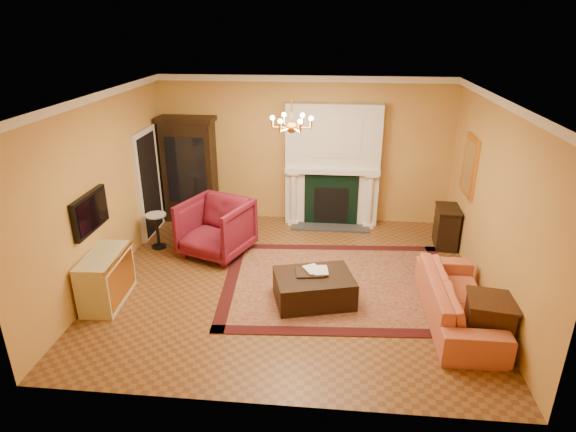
# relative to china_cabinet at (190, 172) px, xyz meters

# --- Properties ---
(floor) EXTENTS (6.00, 5.50, 0.02)m
(floor) POSITION_rel_china_cabinet_xyz_m (2.36, -2.49, -1.06)
(floor) COLOR brown
(floor) RESTS_ON ground
(ceiling) EXTENTS (6.00, 5.50, 0.02)m
(ceiling) POSITION_rel_china_cabinet_xyz_m (2.36, -2.49, 1.96)
(ceiling) COLOR white
(ceiling) RESTS_ON wall_back
(wall_back) EXTENTS (6.00, 0.02, 3.00)m
(wall_back) POSITION_rel_china_cabinet_xyz_m (2.36, 0.27, 0.45)
(wall_back) COLOR #B48040
(wall_back) RESTS_ON floor
(wall_front) EXTENTS (6.00, 0.02, 3.00)m
(wall_front) POSITION_rel_china_cabinet_xyz_m (2.36, -5.25, 0.45)
(wall_front) COLOR #B48040
(wall_front) RESTS_ON floor
(wall_left) EXTENTS (0.02, 5.50, 3.00)m
(wall_left) POSITION_rel_china_cabinet_xyz_m (-0.65, -2.49, 0.45)
(wall_left) COLOR #B48040
(wall_left) RESTS_ON floor
(wall_right) EXTENTS (0.02, 5.50, 3.00)m
(wall_right) POSITION_rel_china_cabinet_xyz_m (5.37, -2.49, 0.45)
(wall_right) COLOR #B48040
(wall_right) RESTS_ON floor
(fireplace) EXTENTS (1.90, 0.70, 2.50)m
(fireplace) POSITION_rel_china_cabinet_xyz_m (2.96, 0.08, 0.14)
(fireplace) COLOR silver
(fireplace) RESTS_ON wall_back
(crown_molding) EXTENTS (6.00, 5.50, 0.12)m
(crown_molding) POSITION_rel_china_cabinet_xyz_m (2.36, -1.53, 1.89)
(crown_molding) COLOR white
(crown_molding) RESTS_ON ceiling
(doorway) EXTENTS (0.08, 1.05, 2.10)m
(doorway) POSITION_rel_china_cabinet_xyz_m (-0.60, -0.79, -0.01)
(doorway) COLOR silver
(doorway) RESTS_ON wall_left
(tv_panel) EXTENTS (0.09, 0.95, 0.58)m
(tv_panel) POSITION_rel_china_cabinet_xyz_m (-0.59, -3.09, 0.30)
(tv_panel) COLOR black
(tv_panel) RESTS_ON wall_left
(gilt_mirror) EXTENTS (0.06, 0.76, 1.05)m
(gilt_mirror) POSITION_rel_china_cabinet_xyz_m (5.32, -1.09, 0.60)
(gilt_mirror) COLOR gold
(gilt_mirror) RESTS_ON wall_right
(chandelier) EXTENTS (0.63, 0.55, 0.53)m
(chandelier) POSITION_rel_china_cabinet_xyz_m (2.36, -2.49, 1.56)
(chandelier) COLOR #C38235
(chandelier) RESTS_ON ceiling
(oriental_rug) EXTENTS (3.96, 3.08, 0.02)m
(oriental_rug) POSITION_rel_china_cabinet_xyz_m (3.16, -2.49, -1.04)
(oriental_rug) COLOR #4B1110
(oriental_rug) RESTS_ON floor
(china_cabinet) EXTENTS (1.06, 0.50, 2.10)m
(china_cabinet) POSITION_rel_china_cabinet_xyz_m (0.00, 0.00, 0.00)
(china_cabinet) COLOR black
(china_cabinet) RESTS_ON floor
(wingback_armchair) EXTENTS (1.40, 1.36, 1.13)m
(wingback_armchair) POSITION_rel_china_cabinet_xyz_m (0.90, -1.60, -0.49)
(wingback_armchair) COLOR maroon
(wingback_armchair) RESTS_ON floor
(pedestal_table) EXTENTS (0.38, 0.38, 0.68)m
(pedestal_table) POSITION_rel_china_cabinet_xyz_m (-0.25, -1.46, -0.66)
(pedestal_table) COLOR black
(pedestal_table) RESTS_ON floor
(commode) EXTENTS (0.56, 1.08, 0.78)m
(commode) POSITION_rel_china_cabinet_xyz_m (-0.37, -3.34, -0.66)
(commode) COLOR beige
(commode) RESTS_ON floor
(coral_sofa) EXTENTS (0.66, 2.21, 0.86)m
(coral_sofa) POSITION_rel_china_cabinet_xyz_m (4.81, -3.34, -0.62)
(coral_sofa) COLOR #BE573C
(coral_sofa) RESTS_ON floor
(end_table) EXTENTS (0.64, 0.64, 0.65)m
(end_table) POSITION_rel_china_cabinet_xyz_m (5.08, -3.86, -0.73)
(end_table) COLOR #35200E
(end_table) RESTS_ON floor
(console_table) EXTENTS (0.42, 0.69, 0.74)m
(console_table) POSITION_rel_china_cabinet_xyz_m (5.14, -0.84, -0.68)
(console_table) COLOR black
(console_table) RESTS_ON floor
(leather_ottoman) EXTENTS (1.33, 1.10, 0.43)m
(leather_ottoman) POSITION_rel_china_cabinet_xyz_m (2.75, -3.05, -0.82)
(leather_ottoman) COLOR black
(leather_ottoman) RESTS_ON oriental_rug
(ottoman_tray) EXTENTS (0.46, 0.38, 0.03)m
(ottoman_tray) POSITION_rel_china_cabinet_xyz_m (2.68, -2.99, -0.59)
(ottoman_tray) COLOR black
(ottoman_tray) RESTS_ON leather_ottoman
(book_a) EXTENTS (0.20, 0.13, 0.29)m
(book_a) POSITION_rel_china_cabinet_xyz_m (2.63, -2.99, -0.43)
(book_a) COLOR gray
(book_a) RESTS_ON ottoman_tray
(book_b) EXTENTS (0.22, 0.05, 0.31)m
(book_b) POSITION_rel_china_cabinet_xyz_m (2.73, -2.97, -0.43)
(book_b) COLOR gray
(book_b) RESTS_ON ottoman_tray
(topiary_left) EXTENTS (0.16, 0.16, 0.43)m
(topiary_left) POSITION_rel_china_cabinet_xyz_m (2.38, 0.04, 0.42)
(topiary_left) COLOR tan
(topiary_left) RESTS_ON fireplace
(topiary_right) EXTENTS (0.16, 0.16, 0.43)m
(topiary_right) POSITION_rel_china_cabinet_xyz_m (3.64, 0.04, 0.41)
(topiary_right) COLOR tan
(topiary_right) RESTS_ON fireplace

